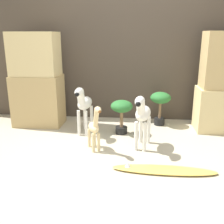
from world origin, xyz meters
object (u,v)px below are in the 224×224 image
(potted_palm_front, at_px, (122,110))
(potted_palm_back, at_px, (160,101))
(giraffe_figurine, at_px, (94,127))
(surfboard, at_px, (163,170))
(zebra_right, at_px, (142,114))
(zebra_left, at_px, (84,104))

(potted_palm_front, xyz_separation_m, potted_palm_back, (0.57, 0.43, 0.03))
(giraffe_figurine, height_order, surfboard, giraffe_figurine)
(potted_palm_front, height_order, potted_palm_back, potted_palm_back)
(giraffe_figurine, xyz_separation_m, potted_palm_front, (0.29, 0.59, 0.04))
(zebra_right, distance_m, potted_palm_front, 0.55)
(zebra_left, height_order, potted_palm_front, zebra_left)
(zebra_left, xyz_separation_m, potted_palm_front, (0.52, 0.05, -0.09))
(zebra_left, bearing_deg, potted_palm_back, 23.95)
(zebra_right, bearing_deg, potted_palm_back, 72.19)
(potted_palm_back, bearing_deg, zebra_left, -156.05)
(zebra_right, distance_m, potted_palm_back, 0.95)
(zebra_right, bearing_deg, surfboard, -68.91)
(zebra_right, xyz_separation_m, zebra_left, (-0.80, 0.42, 0.00))
(surfboard, bearing_deg, zebra_right, 111.09)
(potted_palm_front, height_order, surfboard, potted_palm_front)
(zebra_left, height_order, surfboard, zebra_left)
(potted_palm_front, distance_m, potted_palm_back, 0.71)
(giraffe_figurine, height_order, potted_palm_back, giraffe_figurine)
(zebra_right, relative_size, giraffe_figurine, 1.18)
(potted_palm_back, bearing_deg, potted_palm_front, -142.83)
(zebra_left, bearing_deg, giraffe_figurine, -66.58)
(giraffe_figurine, bearing_deg, zebra_left, 113.42)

